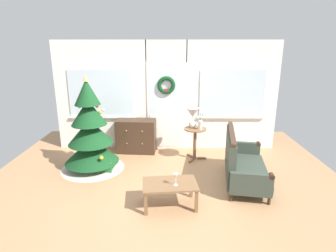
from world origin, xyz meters
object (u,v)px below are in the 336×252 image
object	(u,v)px
side_table	(195,137)
table_lamp	(193,115)
settee_sofa	(241,163)
flower_vase	(200,124)
gift_box	(107,167)
wine_glass	(176,177)
dresser_cabinet	(136,136)
christmas_tree	(90,137)
coffee_table	(170,186)

from	to	relation	value
side_table	table_lamp	bearing A→B (deg)	146.31
settee_sofa	flower_vase	world-z (taller)	flower_vase
settee_sofa	gift_box	xyz separation A→B (m)	(-2.54, 0.37, -0.27)
flower_vase	wine_glass	size ratio (longest dim) A/B	1.79
settee_sofa	flower_vase	xyz separation A→B (m)	(-0.64, 0.99, 0.45)
dresser_cabinet	flower_vase	world-z (taller)	flower_vase
christmas_tree	dresser_cabinet	bearing A→B (deg)	49.40
side_table	coffee_table	size ratio (longest dim) A/B	0.80
wine_glass	side_table	bearing A→B (deg)	76.66
dresser_cabinet	gift_box	world-z (taller)	dresser_cabinet
settee_sofa	gift_box	bearing A→B (deg)	171.63
side_table	christmas_tree	bearing A→B (deg)	-166.96
flower_vase	wine_glass	bearing A→B (deg)	-106.62
christmas_tree	gift_box	size ratio (longest dim) A/B	9.05
christmas_tree	dresser_cabinet	xyz separation A→B (m)	(0.79, 0.93, -0.29)
coffee_table	settee_sofa	bearing A→B (deg)	32.09
coffee_table	dresser_cabinet	bearing A→B (deg)	109.09
christmas_tree	settee_sofa	xyz separation A→B (m)	(2.87, -0.55, -0.31)
christmas_tree	table_lamp	xyz separation A→B (m)	(2.07, 0.53, 0.31)
christmas_tree	flower_vase	world-z (taller)	christmas_tree
wine_glass	gift_box	bearing A→B (deg)	137.07
wine_glass	gift_box	xyz separation A→B (m)	(-1.34, 1.25, -0.43)
dresser_cabinet	flower_vase	size ratio (longest dim) A/B	2.65
coffee_table	gift_box	size ratio (longest dim) A/B	4.22
dresser_cabinet	settee_sofa	size ratio (longest dim) A/B	0.56
settee_sofa	wine_glass	bearing A→B (deg)	-143.89
wine_glass	gift_box	world-z (taller)	wine_glass
settee_sofa	flower_vase	size ratio (longest dim) A/B	4.69
christmas_tree	table_lamp	distance (m)	2.16
dresser_cabinet	coffee_table	distance (m)	2.42
table_lamp	wine_glass	world-z (taller)	table_lamp
flower_vase	table_lamp	bearing A→B (deg)	147.99
gift_box	table_lamp	bearing A→B (deg)	22.25
settee_sofa	flower_vase	distance (m)	1.26
wine_glass	gift_box	size ratio (longest dim) A/B	0.93
dresser_cabinet	side_table	xyz separation A→B (m)	(1.34, -0.43, 0.11)
flower_vase	gift_box	size ratio (longest dim) A/B	1.66
flower_vase	settee_sofa	bearing A→B (deg)	-56.81
wine_glass	coffee_table	bearing A→B (deg)	142.77
christmas_tree	flower_vase	size ratio (longest dim) A/B	5.44
settee_sofa	gift_box	distance (m)	2.59
dresser_cabinet	side_table	distance (m)	1.41
dresser_cabinet	table_lamp	distance (m)	1.46
side_table	table_lamp	world-z (taller)	table_lamp
table_lamp	flower_vase	xyz separation A→B (m)	(0.16, -0.10, -0.17)
gift_box	side_table	bearing A→B (deg)	20.47
christmas_tree	dresser_cabinet	size ratio (longest dim) A/B	2.06
dresser_cabinet	side_table	bearing A→B (deg)	-17.94
settee_sofa	table_lamp	size ratio (longest dim) A/B	3.73
wine_glass	gift_box	distance (m)	1.88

